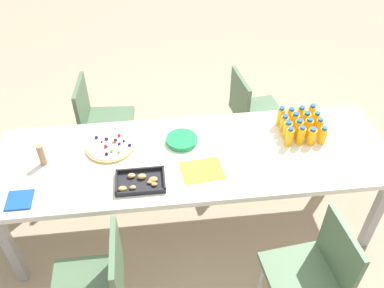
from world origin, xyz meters
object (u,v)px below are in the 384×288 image
Objects in this scene: juice_bottle_7 at (284,124)px; snack_tray at (141,182)px; fruit_pizza at (110,146)px; napkin_stack at (20,200)px; chair_near_right at (99,118)px; juice_bottle_8 at (319,128)px; juice_bottle_0 at (311,114)px; chair_far_right at (98,283)px; juice_bottle_9 at (308,128)px; juice_bottle_4 at (316,121)px; juice_bottle_5 at (306,121)px; chair_far_left at (315,270)px; chair_near_left at (252,110)px; party_table at (194,161)px; juice_bottle_13 at (312,136)px; juice_bottle_11 at (287,130)px; juice_bottle_1 at (301,115)px; juice_bottle_10 at (298,129)px; cardboard_tube at (42,155)px; juice_bottle_14 at (301,136)px; juice_bottle_15 at (289,137)px; juice_bottle_12 at (323,135)px; plate_stack at (182,140)px; juice_bottle_2 at (290,116)px; juice_bottle_6 at (294,122)px; juice_bottle_3 at (281,116)px.

juice_bottle_7 is 0.44× the size of snack_tray.
napkin_stack is at bearing 38.58° from fruit_pizza.
chair_near_right reaches higher than fruit_pizza.
juice_bottle_0 is at bearing -89.26° from juice_bottle_8.
juice_bottle_9 is (-1.41, -0.83, 0.29)m from chair_far_right.
snack_tray is (1.23, 0.39, -0.05)m from juice_bottle_4.
chair_near_right is 1.63m from juice_bottle_5.
chair_near_left is at bearing -5.29° from chair_far_left.
party_table is 0.80m from juice_bottle_13.
juice_bottle_11 is at bearing 0.63° from juice_bottle_9.
juice_bottle_1 is 0.92× the size of juice_bottle_9.
cardboard_tube is at bearing 2.39° from juice_bottle_10.
chair_far_left is 1.03m from juice_bottle_5.
juice_bottle_15 is (0.08, 0.00, 0.00)m from juice_bottle_14.
chair_near_left is 0.73m from juice_bottle_9.
juice_bottle_4 is 0.15m from juice_bottle_12.
juice_bottle_0 reaches higher than plate_stack.
plate_stack is at bearing -157.71° from napkin_stack.
juice_bottle_2 reaches higher than chair_near_right.
juice_bottle_4 is 1.00× the size of juice_bottle_8.
chair_near_right is at bearing -71.06° from snack_tray.
plate_stack is at bearing -7.47° from juice_bottle_13.
juice_bottle_11 is 0.94× the size of juice_bottle_15.
juice_bottle_6 is (0.08, -0.00, -0.00)m from juice_bottle_5.
juice_bottle_13 is (0.08, 0.23, -0.01)m from juice_bottle_0.
juice_bottle_10 reaches higher than chair_far_left.
chair_near_left is 5.62× the size of juice_bottle_3.
chair_far_left is 0.88m from juice_bottle_14.
juice_bottle_5 is 0.17m from juice_bottle_12.
napkin_stack is (1.64, 1.01, 0.23)m from chair_near_left.
chair_near_left is 0.70m from juice_bottle_11.
juice_bottle_6 reaches higher than juice_bottle_7.
juice_bottle_1 is at bearing 75.64° from chair_near_right.
juice_bottle_0 is (-0.28, -1.04, 0.29)m from chair_far_left.
juice_bottle_2 is 1.00× the size of juice_bottle_13.
juice_bottle_4 is 0.16m from juice_bottle_10.
juice_bottle_0 is at bearing 76.46° from chair_near_right.
juice_bottle_5 is 0.22m from juice_bottle_15.
juice_bottle_3 is at bearing 1.72° from juice_bottle_0.
juice_bottle_4 is 1.05× the size of juice_bottle_11.
juice_bottle_6 is at bearing -1.04° from juice_bottle_5.
juice_bottle_12 is at bearing 179.81° from cardboard_tube.
juice_bottle_1 reaches higher than chair_far_right.
juice_bottle_9 is (-0.20, -0.89, 0.29)m from chair_far_left.
juice_bottle_8 is 1.00× the size of juice_bottle_14.
chair_near_left is at bearing -70.55° from juice_bottle_9.
juice_bottle_1 is (-1.41, -0.98, 0.29)m from chair_far_right.
juice_bottle_0 is 0.69× the size of plate_stack.
juice_bottle_14 is (0.15, 0.07, -0.00)m from juice_bottle_8.
juice_bottle_12 is at bearing 134.90° from juice_bottle_6.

